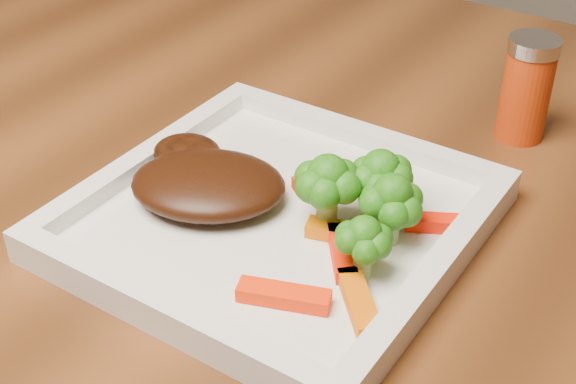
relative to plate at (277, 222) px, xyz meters
The scene contains 13 objects.
plate is the anchor object (origin of this frame).
steak 0.06m from the plate, 166.77° to the right, with size 0.12×0.09×0.03m, color #341507.
broccoli_0 0.08m from the plate, 32.65° to the left, with size 0.05×0.05×0.07m, color #1E5D0F, non-canonical shape.
broccoli_1 0.09m from the plate, 12.86° to the left, with size 0.05×0.05×0.06m, color #1F6F12, non-canonical shape.
broccoli_2 0.09m from the plate, 15.65° to the right, with size 0.04×0.04×0.06m, color #166410, non-canonical shape.
broccoli_3 0.05m from the plate, 13.97° to the left, with size 0.06×0.06×0.06m, color #126B11, non-canonical shape.
carrot_0 0.09m from the plate, 53.06° to the right, with size 0.06×0.02×0.01m, color #FF2B04.
carrot_1 0.11m from the plate, 28.36° to the right, with size 0.06×0.02×0.01m, color #DA5B03.
carrot_3 0.12m from the plate, 25.55° to the left, with size 0.05×0.01×0.01m, color #F81904.
carrot_4 0.06m from the plate, 78.73° to the left, with size 0.05×0.01×0.01m, color red.
carrot_5 0.07m from the plate, 14.04° to the right, with size 0.05×0.01×0.01m, color red.
carrot_6 0.06m from the plate, ahead, with size 0.06×0.02×0.01m, color #DC6603.
spice_shaker 0.25m from the plate, 66.12° to the left, with size 0.04×0.04×0.09m, color #B8310A.
Camera 1 is at (0.24, -0.32, 1.11)m, focal length 50.00 mm.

